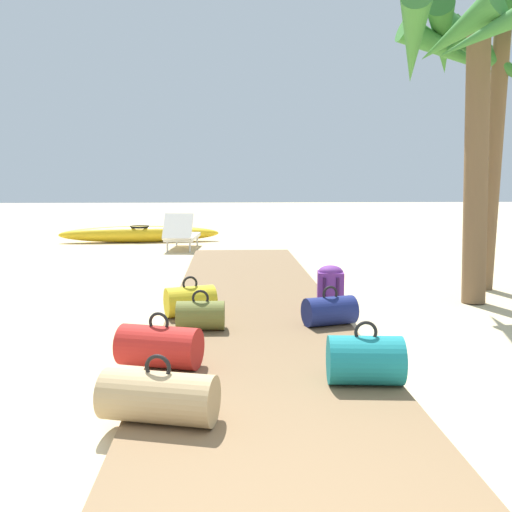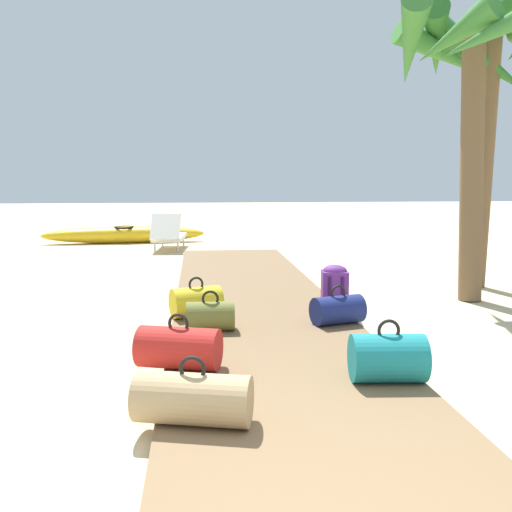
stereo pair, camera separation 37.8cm
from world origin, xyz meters
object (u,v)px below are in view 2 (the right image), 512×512
duffel_bag_tan (193,399)px  lounge_chair (169,235)px  palm_tree_far_right (479,66)px  backpack_purple (335,286)px  duffel_bag_navy (338,310)px  duffel_bag_yellow (196,302)px  kayak (124,235)px  duffel_bag_red (179,348)px  duffel_bag_teal (388,358)px  palm_tree_near_right (489,62)px  duffel_bag_olive (211,316)px

duffel_bag_tan → lounge_chair: lounge_chair is taller
duffel_bag_tan → palm_tree_far_right: bearing=45.3°
backpack_purple → duffel_bag_tan: size_ratio=0.68×
duffel_bag_navy → lounge_chair: size_ratio=0.36×
duffel_bag_yellow → lounge_chair: 6.24m
palm_tree_far_right → duffel_bag_navy: bearing=-146.1°
duffel_bag_navy → kayak: bearing=111.1°
kayak → duffel_bag_yellow: bearing=-77.4°
duffel_bag_red → palm_tree_far_right: bearing=35.2°
backpack_purple → kayak: size_ratio=0.13×
palm_tree_far_right → lounge_chair: palm_tree_far_right is taller
duffel_bag_teal → duffel_bag_tan: duffel_bag_teal is taller
duffel_bag_yellow → backpack_purple: (1.52, 0.14, 0.11)m
palm_tree_near_right → duffel_bag_teal: bearing=-125.3°
duffel_bag_olive → palm_tree_far_right: size_ratio=0.12×
duffel_bag_tan → lounge_chair: 8.83m
backpack_purple → palm_tree_near_right: bearing=31.3°
duffel_bag_yellow → lounge_chair: size_ratio=0.37×
duffel_bag_olive → lounge_chair: lounge_chair is taller
duffel_bag_navy → palm_tree_near_right: 4.36m
duffel_bag_red → palm_tree_near_right: bearing=38.3°
backpack_purple → duffel_bag_tan: (-1.54, -2.73, -0.11)m
duffel_bag_red → duffel_bag_yellow: bearing=85.3°
duffel_bag_tan → duffel_bag_red: 1.00m
backpack_purple → kayak: (-3.25, 7.53, -0.15)m
lounge_chair → kayak: bearing=127.7°
duffel_bag_yellow → lounge_chair: bearing=95.5°
duffel_bag_teal → duffel_bag_yellow: 2.46m
duffel_bag_yellow → palm_tree_near_right: (3.96, 1.63, 2.84)m
duffel_bag_yellow → duffel_bag_red: duffel_bag_red is taller
duffel_bag_teal → kayak: (-3.09, 9.72, -0.06)m
palm_tree_far_right → duffel_bag_teal: bearing=-125.2°
duffel_bag_teal → duffel_bag_red: size_ratio=0.80×
duffel_bag_tan → duffel_bag_red: bearing=96.6°
duffel_bag_teal → palm_tree_far_right: size_ratio=0.15×
duffel_bag_teal → duffel_bag_yellow: duffel_bag_teal is taller
duffel_bag_olive → kayak: 8.44m
duffel_bag_navy → duffel_bag_olive: (-1.27, -0.11, -0.00)m
kayak → palm_tree_near_right: bearing=-46.8°
backpack_purple → palm_tree_near_right: (2.44, 1.49, 2.73)m
backpack_purple → palm_tree_near_right: size_ratio=0.13×
duffel_bag_teal → duffel_bag_red: duffel_bag_teal is taller
backpack_purple → lounge_chair: 6.43m
duffel_bag_navy → palm_tree_near_right: bearing=39.1°
duffel_bag_navy → lounge_chair: lounge_chair is taller
duffel_bag_olive → duffel_bag_yellow: bearing=103.7°
duffel_bag_navy → palm_tree_near_right: size_ratio=0.15×
duffel_bag_navy → backpack_purple: size_ratio=1.11×
backpack_purple → duffel_bag_tan: bearing=-119.4°
duffel_bag_teal → duffel_bag_navy: 1.59m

